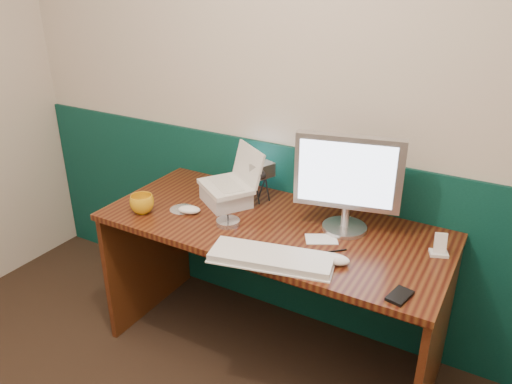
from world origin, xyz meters
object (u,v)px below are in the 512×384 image
Objects in this scene: laptop at (225,168)px; keyboard at (271,258)px; desk at (271,291)px; camcorder at (262,185)px; monitor at (348,183)px; mug at (142,204)px.

keyboard is (0.45, -0.36, -0.18)m from laptop.
desk is 3.25× the size of keyboard.
camcorder is (-0.16, 0.19, 0.47)m from desk.
desk is at bearing -172.62° from monitor.
keyboard is at bearing -5.18° from laptop.
laptop is 0.61m from monitor.
monitor is (0.61, 0.04, 0.04)m from laptop.
laptop is 0.54× the size of keyboard.
laptop is at bearing 170.27° from monitor.
monitor reaches higher than keyboard.
keyboard reaches higher than desk.
monitor is at bearing 12.39° from camcorder.
camcorder is at bearing 70.77° from laptop.
keyboard is (-0.16, -0.40, -0.22)m from monitor.
laptop is at bearing 44.38° from mug.
camcorder reaches higher than mug.
laptop is 2.33× the size of mug.
desk is 0.76m from mug.
mug is (-0.60, -0.21, 0.42)m from desk.
keyboard is at bearing -124.81° from monitor.
laptop is 0.61m from keyboard.
laptop is 0.58× the size of monitor.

